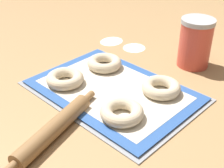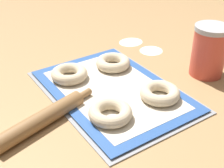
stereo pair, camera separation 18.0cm
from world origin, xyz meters
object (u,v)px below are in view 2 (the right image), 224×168
at_px(bagel_back_left, 113,63).
at_px(bagel_back_right, 160,93).
at_px(flour_canister, 209,51).
at_px(rolling_pin, 41,120).
at_px(bagel_front_left, 69,74).
at_px(baking_tray, 112,91).
at_px(bagel_front_right, 110,113).

height_order(bagel_back_left, bagel_back_right, same).
height_order(flour_canister, rolling_pin, flour_canister).
height_order(bagel_front_left, rolling_pin, same).
xyz_separation_m(bagel_back_left, bagel_back_right, (0.25, 0.01, 0.00)).
relative_size(baking_tray, bagel_back_left, 4.32).
bearing_deg(bagel_front_right, bagel_back_right, 89.64).
distance_m(bagel_front_right, rolling_pin, 0.19).
distance_m(bagel_front_left, flour_canister, 0.49).
bearing_deg(bagel_back_right, baking_tray, -143.76).
bearing_deg(flour_canister, baking_tray, -104.26).
relative_size(bagel_front_left, bagel_front_right, 1.00).
xyz_separation_m(baking_tray, bagel_back_right, (0.13, 0.09, 0.03)).
bearing_deg(baking_tray, bagel_front_left, -148.11).
xyz_separation_m(bagel_front_left, bagel_front_right, (0.26, -0.01, 0.00)).
bearing_deg(bagel_back_right, bagel_front_right, -90.36).
distance_m(bagel_front_left, rolling_pin, 0.25).
xyz_separation_m(bagel_front_left, flour_canister, (0.22, 0.43, 0.06)).
bearing_deg(bagel_front_right, bagel_back_left, 144.65).
height_order(bagel_front_right, bagel_back_right, same).
xyz_separation_m(bagel_back_left, rolling_pin, (0.16, -0.35, -0.01)).
distance_m(baking_tray, flour_canister, 0.37).
relative_size(bagel_back_right, flour_canister, 0.69).
height_order(baking_tray, bagel_back_left, bagel_back_left).
xyz_separation_m(bagel_front_left, rolling_pin, (0.18, -0.18, -0.01)).
bearing_deg(rolling_pin, bagel_back_right, 76.23).
height_order(bagel_back_left, flour_canister, flour_canister).
relative_size(bagel_back_left, bagel_back_right, 1.00).
relative_size(baking_tray, rolling_pin, 1.42).
bearing_deg(bagel_back_left, rolling_pin, -65.16).
relative_size(baking_tray, flour_canister, 2.98).
xyz_separation_m(baking_tray, flour_canister, (0.09, 0.34, 0.09)).
relative_size(bagel_front_right, bagel_back_right, 1.00).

